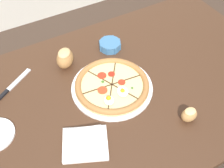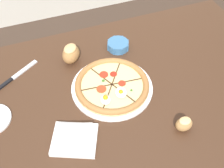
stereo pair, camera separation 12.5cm
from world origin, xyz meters
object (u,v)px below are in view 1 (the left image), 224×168
ramekin_bowl (110,45)px  bread_piece_near (189,114)px  pizza (112,86)px  napkin_folded (85,143)px  knife_main (10,88)px  bread_piece_mid (65,58)px  dining_table (130,96)px

ramekin_bowl → bread_piece_near: bread_piece_near is taller
pizza → napkin_folded: bearing=-138.7°
bread_piece_near → pizza: bearing=122.9°
napkin_folded → bread_piece_near: bread_piece_near is taller
pizza → ramekin_bowl: size_ratio=3.15×
pizza → knife_main: pizza is taller
ramekin_bowl → bread_piece_mid: bread_piece_mid is taller
pizza → bread_piece_near: size_ratio=5.23×
dining_table → bread_piece_near: bread_piece_near is taller
dining_table → knife_main: 0.56m
napkin_folded → knife_main: (-0.17, 0.43, -0.01)m
bread_piece_near → ramekin_bowl: bearing=97.1°
bread_piece_near → bread_piece_mid: bearing=120.4°
dining_table → bread_piece_mid: bread_piece_mid is taller
pizza → bread_piece_mid: bread_piece_mid is taller
dining_table → knife_main: knife_main is taller
pizza → bread_piece_near: bearing=-57.1°
bread_piece_near → knife_main: (-0.60, 0.52, -0.03)m
dining_table → pizza: size_ratio=4.13×
dining_table → ramekin_bowl: bearing=82.0°
napkin_folded → bread_piece_near: 0.43m
dining_table → napkin_folded: size_ratio=7.03×
napkin_folded → pizza: bearing=41.3°
dining_table → pizza: (-0.09, 0.02, 0.11)m
ramekin_bowl → knife_main: (-0.53, -0.02, -0.02)m
ramekin_bowl → napkin_folded: (-0.36, -0.45, -0.01)m
pizza → napkin_folded: size_ratio=1.70×
napkin_folded → knife_main: bearing=112.0°
bread_piece_mid → knife_main: bearing=-177.0°
bread_piece_near → knife_main: bearing=138.7°
bread_piece_mid → knife_main: bread_piece_mid is taller
bread_piece_mid → knife_main: 0.28m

